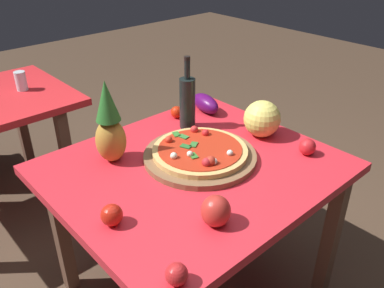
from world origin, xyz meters
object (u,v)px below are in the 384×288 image
pizza_board (200,156)px  eggplant (206,103)px  pineapple_left (109,126)px  tomato_by_bottle (177,112)px  display_table (194,183)px  tomato_beside_pepper (307,147)px  bell_pepper (216,211)px  tomato_at_corner (177,274)px  melon (262,119)px  tomato_near_board (112,215)px  wine_bottle (187,102)px  pizza (200,151)px  drinking_glass_water (21,81)px

pizza_board → eggplant: eggplant is taller
pineapple_left → tomato_by_bottle: (0.47, 0.14, -0.13)m
display_table → tomato_beside_pepper: bearing=-32.3°
bell_pepper → tomato_at_corner: 0.28m
melon → tomato_near_board: melon is taller
pizza_board → tomato_at_corner: (-0.50, -0.44, 0.02)m
bell_pepper → wine_bottle: bearing=55.9°
wine_bottle → bell_pepper: (-0.40, -0.60, -0.08)m
pizza → wine_bottle: 0.32m
display_table → pizza: (0.05, 0.02, 0.13)m
bell_pepper → pizza: bearing=54.2°
wine_bottle → tomato_near_board: 0.76m
pizza → eggplant: eggplant is taller
tomato_by_bottle → drinking_glass_water: bearing=115.6°
pizza_board → wine_bottle: 0.33m
wine_bottle → tomato_at_corner: size_ratio=5.35×
wine_bottle → pizza: bearing=-121.8°
bell_pepper → eggplant: bearing=48.4°
tomato_near_board → drinking_glass_water: (0.25, 1.39, 0.02)m
wine_bottle → pineapple_left: size_ratio=1.00×
melon → eggplant: 0.37m
display_table → melon: (0.41, -0.02, 0.18)m
pizza_board → wine_bottle: (0.16, 0.26, 0.12)m
wine_bottle → tomato_by_bottle: size_ratio=5.77×
display_table → drinking_glass_water: 1.32m
pineapple_left → tomato_by_bottle: bearing=16.2°
pizza_board → display_table: bearing=-161.7°
pizza_board → tomato_near_board: tomato_near_board is taller
pineapple_left → tomato_near_board: size_ratio=4.72×
pineapple_left → drinking_glass_water: (0.03, 1.04, -0.10)m
pizza → tomato_at_corner: (-0.50, -0.44, -0.01)m
tomato_beside_pepper → drinking_glass_water: (-0.62, 1.57, 0.02)m
display_table → bell_pepper: (-0.19, -0.32, 0.14)m
pizza → eggplant: 0.49m
pineapple_left → eggplant: 0.65m
bell_pepper → tomato_near_board: 0.34m
display_table → wine_bottle: size_ratio=3.18×
pizza_board → tomato_at_corner: size_ratio=7.26×
tomato_near_board → tomato_at_corner: 0.33m
pizza_board → pizza: (-0.00, -0.00, 0.03)m
pizza → wine_bottle: bearing=58.2°
display_table → pizza_board: (0.05, 0.02, 0.10)m
pizza → wine_bottle: (0.16, 0.26, 0.09)m
wine_bottle → tomato_near_board: bearing=-150.7°
pineapple_left → tomato_near_board: bearing=-122.4°
display_table → tomato_beside_pepper: 0.51m
tomato_by_bottle → tomato_beside_pepper: (0.18, -0.66, 0.01)m
pineapple_left → melon: bearing=-23.5°
pizza_board → eggplant: size_ratio=2.39×
tomato_near_board → tomato_at_corner: (-0.00, -0.33, -0.00)m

